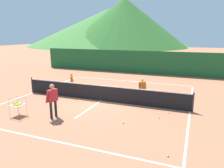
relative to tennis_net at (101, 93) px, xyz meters
The scene contains 22 objects.
ground_plane 0.50m from the tennis_net, ahead, with size 120.00×120.00×0.00m, color #A86647.
line_baseline_near 5.26m from the tennis_net, 90.00° to the right, with size 10.20×0.08×0.01m, color white.
line_baseline_far 6.00m from the tennis_net, 90.00° to the left, with size 10.20×0.08×0.01m, color white.
line_sideline_west 5.12m from the tennis_net, behind, with size 0.08×11.22×0.01m, color white.
line_sideline_east 5.12m from the tennis_net, ahead, with size 0.08×11.22×0.01m, color white.
line_service_center 0.50m from the tennis_net, ahead, with size 0.08×6.11×0.01m, color white.
tennis_net is the anchor object (origin of this frame).
instructor 3.47m from the tennis_net, 107.29° to the right, with size 0.43×0.79×1.66m.
student_0 3.28m from the tennis_net, 153.63° to the left, with size 0.38×0.51×1.25m.
student_1 2.60m from the tennis_net, 32.78° to the left, with size 0.49×0.66×1.27m.
ball_cart 4.66m from the tennis_net, 127.53° to the right, with size 0.58×0.58×0.90m.
tennis_ball_0 4.59m from the tennis_net, 141.70° to the right, with size 0.07×0.07×0.07m, color yellow.
tennis_ball_1 4.21m from the tennis_net, ahead, with size 0.07×0.07×0.07m, color yellow.
tennis_ball_2 1.55m from the tennis_net, 152.10° to the right, with size 0.07×0.07×0.07m, color yellow.
tennis_ball_3 0.68m from the tennis_net, 122.27° to the right, with size 0.07×0.07×0.07m, color yellow.
tennis_ball_4 2.92m from the tennis_net, 158.33° to the right, with size 0.07×0.07×0.07m, color yellow.
tennis_ball_5 4.10m from the tennis_net, 22.17° to the right, with size 0.07×0.07×0.07m, color yellow.
tennis_ball_6 6.61m from the tennis_net, 45.98° to the right, with size 0.07×0.07×0.07m, color yellow.
tennis_ball_7 3.62m from the tennis_net, 49.11° to the right, with size 0.07×0.07×0.07m, color yellow.
windscreen_fence 10.03m from the tennis_net, 90.00° to the left, with size 22.44×0.08×2.32m, color #1E5B2D.
hill_0 66.46m from the tennis_net, 112.15° to the left, with size 55.83×55.83×12.72m, color #427A38.
hill_2 57.71m from the tennis_net, 107.05° to the left, with size 39.18×39.18×15.00m, color #2D6628.
Camera 1 is at (5.19, -11.28, 3.93)m, focal length 34.22 mm.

